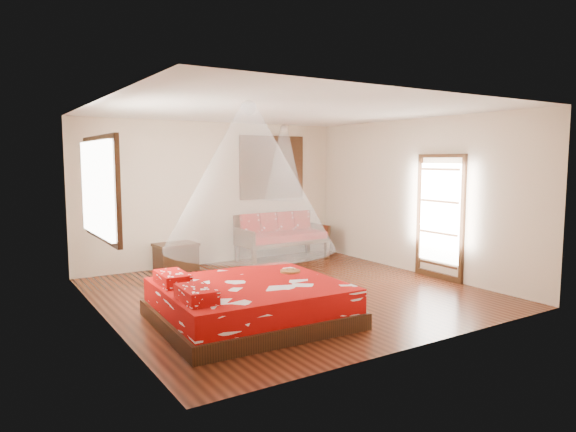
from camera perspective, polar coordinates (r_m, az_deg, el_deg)
name	(u,v)px	position (r m, az deg, el deg)	size (l,w,h in m)	color
room	(289,203)	(7.88, 0.06, 1.44)	(5.54, 5.54, 2.84)	black
bed	(249,302)	(6.65, -4.41, -9.55)	(2.37, 2.16, 0.65)	black
daybed	(281,234)	(10.68, -0.84, -2.02)	(1.87, 0.83, 0.96)	black
storage_chest	(176,257)	(9.82, -12.35, -4.45)	(0.79, 0.60, 0.52)	black
shutter_panel	(272,167)	(10.86, -1.77, 5.42)	(1.52, 0.06, 1.32)	black
window_left	(102,188)	(7.00, -19.98, 2.92)	(0.10, 1.74, 1.34)	black
glazed_door	(440,218)	(9.23, 16.51, -0.17)	(0.08, 1.02, 2.16)	black
wine_tray	(290,268)	(7.19, 0.25, -5.80)	(0.28, 0.28, 0.22)	brown
mosquito_net_main	(249,177)	(6.41, -4.34, 4.34)	(2.16, 2.16, 1.80)	white
mosquito_net_daybed	(284,163)	(10.46, -0.46, 5.93)	(0.79, 0.79, 1.50)	white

